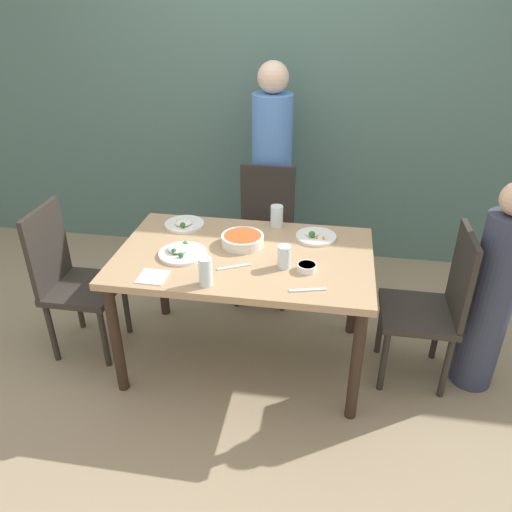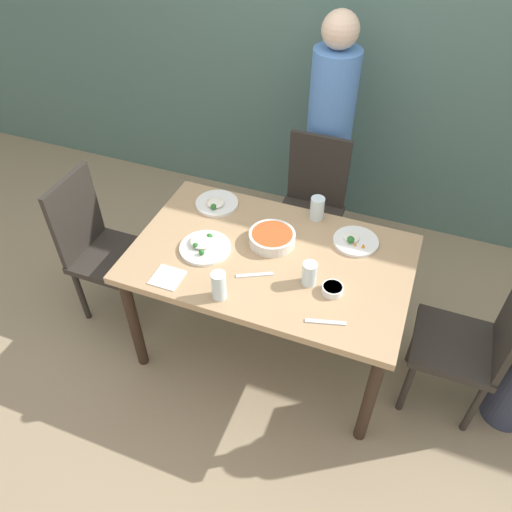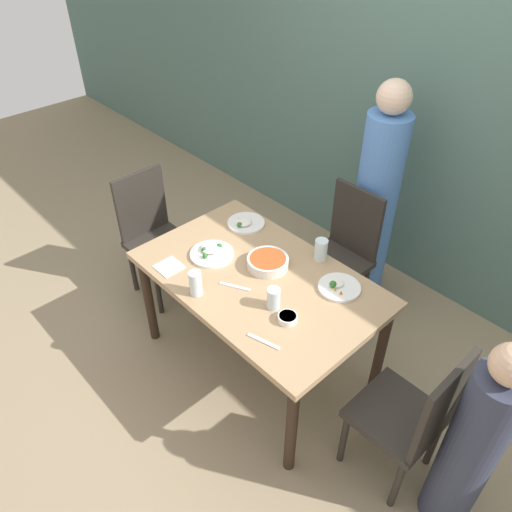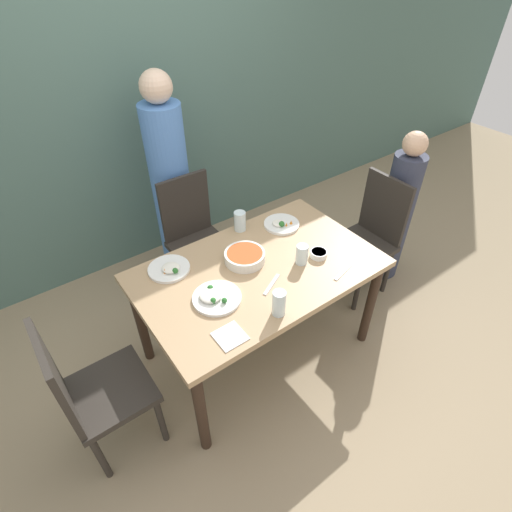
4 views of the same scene
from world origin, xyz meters
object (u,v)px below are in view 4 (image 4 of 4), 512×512
chair_child_spot (369,235)px  plate_rice_adult (281,224)px  person_adult (172,188)px  person_child (396,214)px  bowl_curry (245,257)px  glass_water_tall (279,303)px  chair_adult_spot (195,236)px

chair_child_spot → plate_rice_adult: (-0.67, 0.22, 0.25)m
person_adult → plate_rice_adult: person_adult is taller
person_child → bowl_curry: person_child is taller
chair_child_spot → person_adult: (-1.04, 1.06, 0.25)m
chair_child_spot → glass_water_tall: bearing=-72.6°
chair_child_spot → glass_water_tall: 1.26m
person_adult → plate_rice_adult: (0.37, -0.83, -0.01)m
person_child → glass_water_tall: (-1.44, -0.37, 0.23)m
chair_child_spot → person_child: size_ratio=0.77×
chair_adult_spot → person_child: size_ratio=0.77×
chair_child_spot → person_adult: 1.50m
person_adult → chair_adult_spot: bearing=-90.0°
chair_child_spot → person_child: bearing=90.0°
chair_child_spot → bowl_curry: 1.10m
glass_water_tall → chair_adult_spot: bearing=83.6°
chair_adult_spot → plate_rice_adult: (0.37, -0.53, 0.25)m
chair_adult_spot → plate_rice_adult: 0.69m
person_adult → bowl_curry: bearing=-91.6°
plate_rice_adult → glass_water_tall: glass_water_tall is taller
chair_child_spot → plate_rice_adult: 0.74m
person_child → plate_rice_adult: (-0.95, 0.22, 0.17)m
glass_water_tall → person_adult: bearing=85.0°
bowl_curry → plate_rice_adult: 0.43m
chair_adult_spot → glass_water_tall: size_ratio=6.38×
chair_adult_spot → glass_water_tall: bearing=-96.4°
chair_adult_spot → plate_rice_adult: chair_adult_spot is taller
chair_adult_spot → person_child: person_child is taller
chair_adult_spot → person_adult: 0.40m
chair_child_spot → person_adult: person_adult is taller
chair_adult_spot → plate_rice_adult: bearing=-54.8°
person_child → glass_water_tall: bearing=-165.8°
chair_child_spot → glass_water_tall: (-1.16, -0.37, 0.31)m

